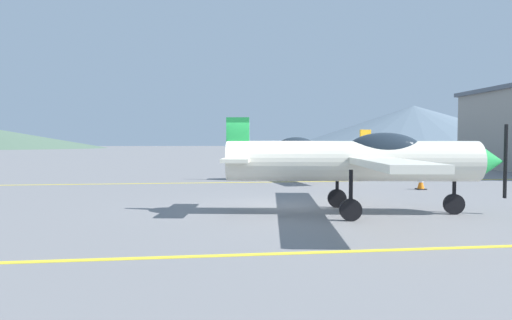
{
  "coord_description": "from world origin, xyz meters",
  "views": [
    {
      "loc": [
        -1.79,
        -12.21,
        1.97
      ],
      "look_at": [
        0.5,
        6.0,
        1.2
      ],
      "focal_mm": 30.32,
      "sensor_mm": 36.0,
      "label": 1
    }
  ],
  "objects_px": {
    "traffic_cone_front": "(421,183)",
    "airplane_near": "(362,160)",
    "car_sedan": "(377,156)",
    "airplane_mid": "(307,151)"
  },
  "relations": [
    {
      "from": "traffic_cone_front",
      "to": "airplane_mid",
      "type": "bearing_deg",
      "value": 121.51
    },
    {
      "from": "airplane_near",
      "to": "airplane_mid",
      "type": "relative_size",
      "value": 1.0
    },
    {
      "from": "airplane_mid",
      "to": "traffic_cone_front",
      "type": "distance_m",
      "value": 6.69
    },
    {
      "from": "car_sedan",
      "to": "traffic_cone_front",
      "type": "distance_m",
      "value": 15.76
    },
    {
      "from": "airplane_near",
      "to": "airplane_mid",
      "type": "distance_m",
      "value": 11.19
    },
    {
      "from": "traffic_cone_front",
      "to": "airplane_near",
      "type": "bearing_deg",
      "value": -130.24
    },
    {
      "from": "airplane_near",
      "to": "traffic_cone_front",
      "type": "height_order",
      "value": "airplane_near"
    },
    {
      "from": "airplane_mid",
      "to": "airplane_near",
      "type": "bearing_deg",
      "value": -96.3
    },
    {
      "from": "car_sedan",
      "to": "traffic_cone_front",
      "type": "bearing_deg",
      "value": -106.47
    },
    {
      "from": "airplane_near",
      "to": "car_sedan",
      "type": "height_order",
      "value": "airplane_near"
    }
  ]
}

